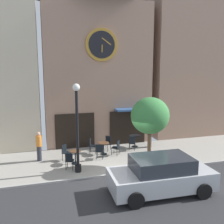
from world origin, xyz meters
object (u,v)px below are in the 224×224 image
cafe_chair_right_end (92,144)px  parked_car_silver (161,175)px  street_lamp (77,128)px  cafe_table_leftmost (135,139)px  street_tree (150,116)px  pedestrian_orange (39,146)px  cafe_chair_by_entrance (100,150)px  cafe_chair_facing_street (117,146)px  cafe_chair_under_awning (65,151)px  cafe_table_center_left (104,146)px  cafe_table_center (75,155)px  cafe_chair_near_tree (132,142)px  cafe_chair_mid_row (107,142)px  cafe_chair_left_end (69,160)px  pedestrian_maroon (150,134)px

cafe_chair_right_end → parked_car_silver: size_ratio=0.21×
street_lamp → cafe_table_leftmost: size_ratio=5.77×
street_tree → pedestrian_orange: size_ratio=2.21×
cafe_chair_by_entrance → cafe_chair_facing_street: same height
street_lamp → cafe_chair_under_awning: street_lamp is taller
cafe_table_center_left → cafe_table_center: bearing=-150.3°
street_lamp → cafe_chair_near_tree: 4.82m
cafe_chair_by_entrance → cafe_chair_under_awning: size_ratio=1.00×
cafe_table_center_left → street_lamp: bearing=-130.6°
cafe_table_center_left → cafe_chair_mid_row: 0.82m
pedestrian_orange → parked_car_silver: (4.87, -5.20, -0.10)m
cafe_table_center → cafe_chair_by_entrance: (1.44, 0.29, 0.04)m
cafe_table_center → cafe_chair_right_end: cafe_chair_right_end is taller
cafe_table_center → cafe_chair_facing_street: bearing=15.3°
cafe_chair_right_end → street_tree: bearing=-48.5°
cafe_table_center → cafe_chair_mid_row: cafe_chair_mid_row is taller
cafe_chair_near_tree → cafe_chair_mid_row: bearing=162.3°
cafe_chair_left_end → cafe_table_center: bearing=61.7°
cafe_chair_left_end → cafe_chair_facing_street: bearing=25.9°
cafe_chair_facing_street → cafe_table_center: bearing=-164.7°
cafe_table_center_left → cafe_chair_left_end: (-2.26, -1.81, 0.02)m
cafe_table_center_left → cafe_chair_near_tree: cafe_chair_near_tree is taller
cafe_chair_near_tree → pedestrian_maroon: size_ratio=0.54×
cafe_table_center → parked_car_silver: bearing=-54.7°
cafe_chair_right_end → pedestrian_orange: 3.16m
cafe_table_center → cafe_chair_mid_row: 2.89m
cafe_chair_right_end → cafe_chair_mid_row: bearing=12.7°
cafe_chair_under_awning → cafe_chair_facing_street: size_ratio=1.00×
cafe_chair_near_tree → parked_car_silver: (-0.81, -5.49, 0.23)m
cafe_table_center_left → cafe_chair_facing_street: (0.72, -0.36, 0.02)m
cafe_table_center_left → cafe_table_leftmost: bearing=19.8°
street_tree → cafe_chair_facing_street: size_ratio=4.09×
cafe_chair_by_entrance → cafe_chair_facing_street: (1.14, 0.41, 0.00)m
pedestrian_maroon → cafe_chair_mid_row: bearing=176.8°
cafe_chair_right_end → pedestrian_maroon: bearing=1.2°
cafe_table_center → cafe_chair_near_tree: (3.79, 1.28, 0.04)m
street_tree → cafe_table_center: (-3.75, 1.36, -2.21)m
pedestrian_maroon → pedestrian_orange: (-7.05, -0.60, 0.00)m
cafe_chair_mid_row → cafe_chair_by_entrance: bearing=-120.1°
street_tree → cafe_chair_under_awning: (-4.22, 2.01, -2.17)m
cafe_chair_mid_row → cafe_chair_under_awning: (-2.76, -1.10, 0.00)m
cafe_chair_by_entrance → cafe_chair_right_end: bearing=100.5°
pedestrian_orange → parked_car_silver: pedestrian_orange is taller
cafe_chair_left_end → pedestrian_maroon: 6.04m
cafe_chair_by_entrance → cafe_chair_near_tree: bearing=22.8°
cafe_table_leftmost → cafe_chair_mid_row: (-1.95, -0.16, -0.03)m
cafe_table_center → cafe_chair_left_end: cafe_chair_left_end is taller
cafe_chair_mid_row → pedestrian_orange: bearing=-169.7°
cafe_chair_under_awning → parked_car_silver: bearing=-54.7°
cafe_chair_left_end → cafe_chair_under_awning: bearing=92.6°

